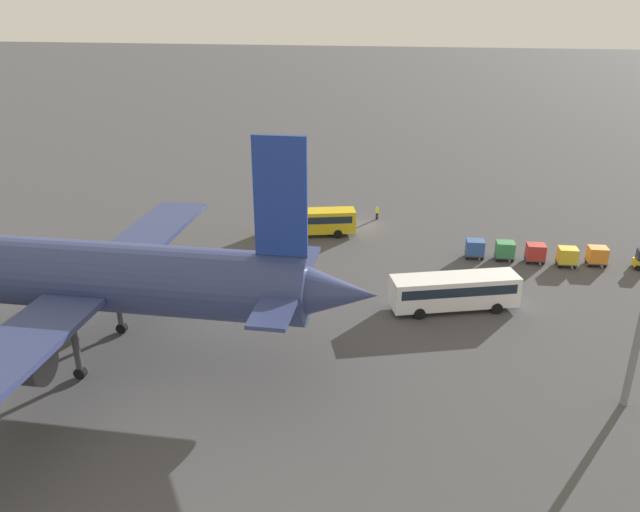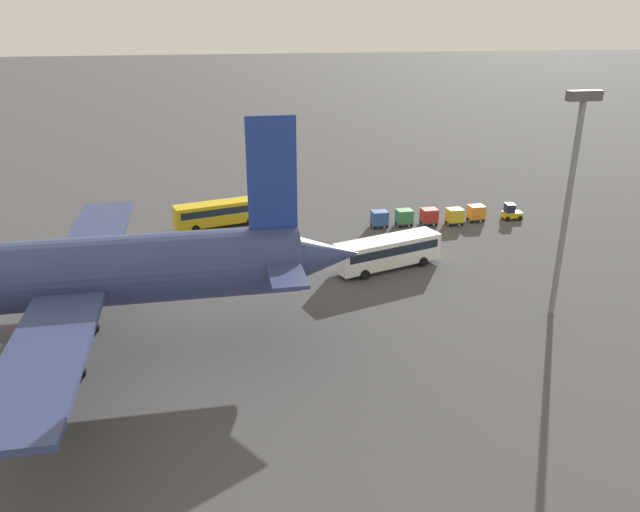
{
  "view_description": "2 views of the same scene",
  "coord_description": "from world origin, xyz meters",
  "px_view_note": "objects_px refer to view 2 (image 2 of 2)",
  "views": [
    {
      "loc": [
        -7.04,
        73.13,
        26.46
      ],
      "look_at": [
        2.52,
        17.55,
        2.88
      ],
      "focal_mm": 35.0,
      "sensor_mm": 36.0,
      "label": 1
    },
    {
      "loc": [
        6.84,
        78.72,
        25.28
      ],
      "look_at": [
        -3.03,
        22.86,
        2.55
      ],
      "focal_mm": 35.0,
      "sensor_mm": 36.0,
      "label": 2
    }
  ],
  "objects_px": {
    "baggage_tug": "(511,212)",
    "airplane": "(56,276)",
    "cargo_cart_green": "(404,217)",
    "cargo_cart_yellow": "(455,215)",
    "cargo_cart_blue": "(379,218)",
    "cargo_cart_red": "(429,216)",
    "shuttle_bus_near": "(220,212)",
    "shuttle_bus_far": "(387,250)",
    "cargo_cart_orange": "(476,212)",
    "worker_person": "(276,200)"
  },
  "relations": [
    {
      "from": "shuttle_bus_far",
      "to": "cargo_cart_blue",
      "type": "bearing_deg",
      "value": -119.48
    },
    {
      "from": "airplane",
      "to": "cargo_cart_blue",
      "type": "bearing_deg",
      "value": -141.98
    },
    {
      "from": "cargo_cart_green",
      "to": "cargo_cart_blue",
      "type": "xyz_separation_m",
      "value": [
        3.15,
        -0.01,
        0.0
      ]
    },
    {
      "from": "shuttle_bus_far",
      "to": "cargo_cart_blue",
      "type": "height_order",
      "value": "shuttle_bus_far"
    },
    {
      "from": "baggage_tug",
      "to": "cargo_cart_orange",
      "type": "distance_m",
      "value": 4.71
    },
    {
      "from": "shuttle_bus_near",
      "to": "cargo_cart_blue",
      "type": "bearing_deg",
      "value": 153.83
    },
    {
      "from": "airplane",
      "to": "cargo_cart_orange",
      "type": "xyz_separation_m",
      "value": [
        -44.35,
        -25.44,
        -5.6
      ]
    },
    {
      "from": "shuttle_bus_near",
      "to": "shuttle_bus_far",
      "type": "bearing_deg",
      "value": 120.37
    },
    {
      "from": "airplane",
      "to": "worker_person",
      "type": "bearing_deg",
      "value": -119.61
    },
    {
      "from": "worker_person",
      "to": "cargo_cart_blue",
      "type": "height_order",
      "value": "cargo_cart_blue"
    },
    {
      "from": "baggage_tug",
      "to": "worker_person",
      "type": "relative_size",
      "value": 1.4
    },
    {
      "from": "cargo_cart_green",
      "to": "airplane",
      "type": "bearing_deg",
      "value": 35.99
    },
    {
      "from": "cargo_cart_yellow",
      "to": "cargo_cart_orange",
      "type": "bearing_deg",
      "value": -166.29
    },
    {
      "from": "cargo_cart_orange",
      "to": "cargo_cart_red",
      "type": "relative_size",
      "value": 1.0
    },
    {
      "from": "shuttle_bus_near",
      "to": "shuttle_bus_far",
      "type": "relative_size",
      "value": 0.97
    },
    {
      "from": "shuttle_bus_far",
      "to": "cargo_cart_orange",
      "type": "xyz_separation_m",
      "value": [
        -15.21,
        -12.72,
        -0.74
      ]
    },
    {
      "from": "worker_person",
      "to": "cargo_cart_red",
      "type": "bearing_deg",
      "value": 148.07
    },
    {
      "from": "airplane",
      "to": "cargo_cart_blue",
      "type": "xyz_separation_m",
      "value": [
        -31.73,
        -25.34,
        -5.6
      ]
    },
    {
      "from": "airplane",
      "to": "shuttle_bus_near",
      "type": "relative_size",
      "value": 4.06
    },
    {
      "from": "cargo_cart_green",
      "to": "cargo_cart_red",
      "type": "bearing_deg",
      "value": 177.06
    },
    {
      "from": "cargo_cart_orange",
      "to": "cargo_cart_red",
      "type": "bearing_deg",
      "value": 2.39
    },
    {
      "from": "shuttle_bus_near",
      "to": "cargo_cart_red",
      "type": "relative_size",
      "value": 5.53
    },
    {
      "from": "baggage_tug",
      "to": "airplane",
      "type": "bearing_deg",
      "value": 29.15
    },
    {
      "from": "shuttle_bus_near",
      "to": "baggage_tug",
      "type": "bearing_deg",
      "value": 159.06
    },
    {
      "from": "shuttle_bus_far",
      "to": "cargo_cart_red",
      "type": "xyz_separation_m",
      "value": [
        -8.9,
        -12.46,
        -0.74
      ]
    },
    {
      "from": "cargo_cart_orange",
      "to": "cargo_cart_green",
      "type": "xyz_separation_m",
      "value": [
        9.46,
        0.1,
        0.0
      ]
    },
    {
      "from": "cargo_cart_orange",
      "to": "cargo_cart_red",
      "type": "height_order",
      "value": "same"
    },
    {
      "from": "airplane",
      "to": "baggage_tug",
      "type": "bearing_deg",
      "value": -153.28
    },
    {
      "from": "cargo_cart_red",
      "to": "cargo_cart_green",
      "type": "distance_m",
      "value": 3.16
    },
    {
      "from": "worker_person",
      "to": "shuttle_bus_far",
      "type": "bearing_deg",
      "value": 110.86
    },
    {
      "from": "shuttle_bus_near",
      "to": "airplane",
      "type": "bearing_deg",
      "value": 51.79
    },
    {
      "from": "cargo_cart_orange",
      "to": "baggage_tug",
      "type": "bearing_deg",
      "value": 178.77
    },
    {
      "from": "airplane",
      "to": "cargo_cart_green",
      "type": "height_order",
      "value": "airplane"
    },
    {
      "from": "worker_person",
      "to": "cargo_cart_orange",
      "type": "height_order",
      "value": "cargo_cart_orange"
    },
    {
      "from": "cargo_cart_yellow",
      "to": "cargo_cart_green",
      "type": "distance_m",
      "value": 6.35
    },
    {
      "from": "cargo_cart_orange",
      "to": "worker_person",
      "type": "bearing_deg",
      "value": -24.22
    },
    {
      "from": "airplane",
      "to": "shuttle_bus_far",
      "type": "distance_m",
      "value": 32.16
    },
    {
      "from": "cargo_cart_yellow",
      "to": "cargo_cart_blue",
      "type": "xyz_separation_m",
      "value": [
        9.46,
        -0.68,
        0.0
      ]
    },
    {
      "from": "baggage_tug",
      "to": "cargo_cart_orange",
      "type": "relative_size",
      "value": 1.18
    },
    {
      "from": "shuttle_bus_near",
      "to": "cargo_cart_orange",
      "type": "bearing_deg",
      "value": 158.37
    },
    {
      "from": "cargo_cart_yellow",
      "to": "cargo_cart_blue",
      "type": "distance_m",
      "value": 9.49
    },
    {
      "from": "baggage_tug",
      "to": "shuttle_bus_far",
      "type": "bearing_deg",
      "value": 34.21
    },
    {
      "from": "cargo_cart_orange",
      "to": "cargo_cart_blue",
      "type": "height_order",
      "value": "same"
    },
    {
      "from": "baggage_tug",
      "to": "cargo_cart_green",
      "type": "distance_m",
      "value": 14.17
    },
    {
      "from": "worker_person",
      "to": "shuttle_bus_near",
      "type": "bearing_deg",
      "value": 43.22
    },
    {
      "from": "shuttle_bus_near",
      "to": "shuttle_bus_far",
      "type": "height_order",
      "value": "shuttle_bus_far"
    },
    {
      "from": "shuttle_bus_far",
      "to": "worker_person",
      "type": "distance_m",
      "value": 25.29
    },
    {
      "from": "shuttle_bus_far",
      "to": "cargo_cart_yellow",
      "type": "height_order",
      "value": "shuttle_bus_far"
    },
    {
      "from": "worker_person",
      "to": "cargo_cart_blue",
      "type": "relative_size",
      "value": 0.84
    },
    {
      "from": "worker_person",
      "to": "cargo_cart_blue",
      "type": "xyz_separation_m",
      "value": [
        -11.59,
        10.98,
        0.32
      ]
    }
  ]
}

